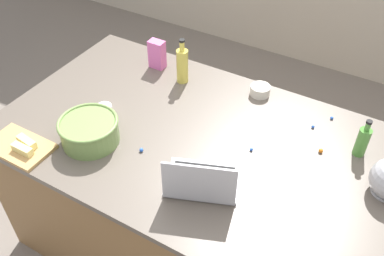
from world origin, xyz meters
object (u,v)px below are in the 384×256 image
at_px(laptop, 201,181).
at_px(ramekin_medium, 260,90).
at_px(bottle_olive, 362,141).
at_px(mixing_bowl_large, 89,131).
at_px(candy_bag, 157,54).
at_px(ramekin_small, 105,109).
at_px(cutting_board, 20,147).
at_px(butter_stick_left, 22,149).
at_px(butter_stick_right, 27,142).
at_px(bottle_oil, 182,65).

height_order(laptop, ramekin_medium, laptop).
bearing_deg(bottle_olive, mixing_bowl_large, -153.73).
height_order(ramekin_medium, candy_bag, candy_bag).
xyz_separation_m(mixing_bowl_large, ramekin_medium, (0.55, 0.75, -0.04)).
xyz_separation_m(laptop, ramekin_small, (-0.68, 0.20, -0.03)).
relative_size(cutting_board, butter_stick_left, 2.83).
relative_size(butter_stick_left, ramekin_medium, 1.02).
relative_size(laptop, cutting_board, 1.19).
xyz_separation_m(butter_stick_right, ramekin_medium, (0.78, 0.93, -0.01)).
relative_size(bottle_olive, ramekin_medium, 1.86).
bearing_deg(butter_stick_left, candy_bag, 82.07).
distance_m(bottle_olive, butter_stick_left, 1.55).
bearing_deg(ramekin_small, candy_bag, 89.52).
bearing_deg(butter_stick_left, bottle_oil, 69.31).
distance_m(laptop, ramekin_small, 0.71).
xyz_separation_m(laptop, bottle_olive, (0.53, 0.55, 0.03)).
xyz_separation_m(mixing_bowl_large, bottle_olive, (1.13, 0.56, 0.01)).
bearing_deg(butter_stick_right, bottle_oil, 67.13).
height_order(butter_stick_right, ramekin_small, butter_stick_right).
height_order(mixing_bowl_large, bottle_olive, bottle_olive).
bearing_deg(cutting_board, butter_stick_left, -23.39).
bearing_deg(laptop, butter_stick_right, -166.94).
bearing_deg(laptop, ramekin_medium, 93.87).
height_order(laptop, bottle_olive, laptop).
bearing_deg(bottle_olive, ramekin_medium, 161.80).
bearing_deg(ramekin_small, ramekin_medium, 40.55).
height_order(ramekin_small, ramekin_medium, ramekin_medium).
bearing_deg(bottle_oil, bottle_olive, -4.91).
distance_m(laptop, butter_stick_right, 0.85).
distance_m(ramekin_small, candy_bag, 0.49).
bearing_deg(candy_bag, laptop, -45.28).
relative_size(bottle_olive, bottle_oil, 0.75).
height_order(cutting_board, ramekin_medium, ramekin_medium).
bearing_deg(ramekin_small, butter_stick_left, -105.96).
distance_m(mixing_bowl_large, candy_bag, 0.70).
xyz_separation_m(butter_stick_left, ramekin_medium, (0.76, 0.98, -0.01)).
relative_size(butter_stick_left, butter_stick_right, 1.00).
bearing_deg(cutting_board, mixing_bowl_large, 38.80).
bearing_deg(ramekin_medium, butter_stick_right, -129.84).
relative_size(mixing_bowl_large, butter_stick_left, 2.58).
distance_m(cutting_board, butter_stick_left, 0.06).
bearing_deg(butter_stick_left, mixing_bowl_large, 48.09).
relative_size(bottle_oil, cutting_board, 0.85).
height_order(mixing_bowl_large, cutting_board, mixing_bowl_large).
xyz_separation_m(bottle_olive, butter_stick_right, (-1.36, -0.74, -0.04)).
bearing_deg(butter_stick_right, ramekin_medium, 50.16).
xyz_separation_m(mixing_bowl_large, candy_bag, (-0.08, 0.69, 0.02)).
bearing_deg(cutting_board, bottle_olive, 28.88).
xyz_separation_m(ramekin_small, candy_bag, (0.00, 0.49, 0.07)).
height_order(laptop, cutting_board, laptop).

